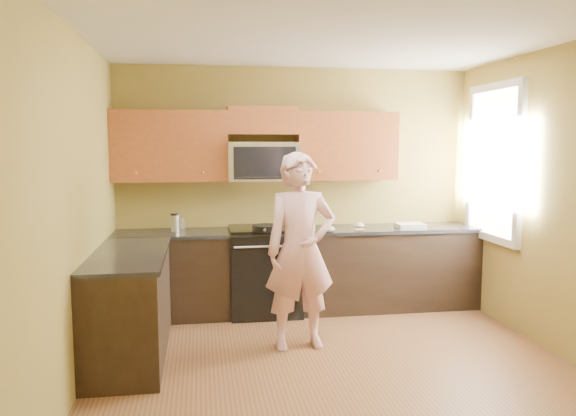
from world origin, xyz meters
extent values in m
plane|color=brown|center=(0.00, 0.00, 0.00)|extent=(4.00, 4.00, 0.00)
plane|color=white|center=(0.00, 0.00, 2.70)|extent=(4.00, 4.00, 0.00)
plane|color=olive|center=(0.00, 2.00, 1.35)|extent=(4.00, 0.00, 4.00)
plane|color=olive|center=(0.00, -2.00, 1.35)|extent=(4.00, 0.00, 4.00)
plane|color=olive|center=(-2.00, 0.00, 1.35)|extent=(0.00, 4.00, 4.00)
plane|color=olive|center=(2.00, 0.00, 1.35)|extent=(0.00, 4.00, 4.00)
cube|color=black|center=(0.00, 1.70, 0.44)|extent=(4.00, 0.60, 0.88)
cube|color=black|center=(-1.70, 0.60, 0.44)|extent=(0.60, 1.60, 0.88)
cube|color=black|center=(0.00, 1.69, 0.90)|extent=(4.00, 0.62, 0.04)
cube|color=black|center=(-1.69, 0.60, 0.90)|extent=(0.62, 1.60, 0.04)
cube|color=brown|center=(-0.40, 1.83, 2.10)|extent=(0.76, 0.33, 0.30)
imported|color=pink|center=(-0.20, 0.60, 0.89)|extent=(0.69, 0.49, 1.78)
cube|color=#B27F47|center=(0.61, 1.50, 0.93)|extent=(0.13, 0.13, 0.01)
ellipsoid|color=silver|center=(0.27, 1.45, 0.95)|extent=(0.14, 0.15, 0.06)
ellipsoid|color=silver|center=(0.65, 1.64, 0.95)|extent=(0.16, 0.17, 0.07)
cube|color=white|center=(1.22, 1.60, 0.95)|extent=(0.31, 0.25, 0.05)
cylinder|color=silver|center=(-1.28, 1.92, 0.98)|extent=(0.09, 0.09, 0.12)
camera|label=1|loc=(-1.07, -4.27, 1.84)|focal=34.88mm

